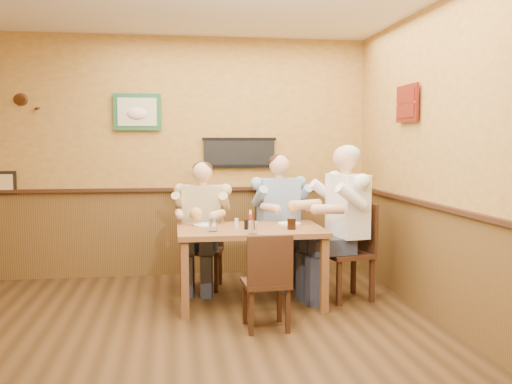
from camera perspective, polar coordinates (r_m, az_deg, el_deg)
room at (r=4.44m, az=-9.16°, el=6.38°), size 5.02×5.03×2.81m
dining_table at (r=5.54m, az=-0.59°, el=-4.52°), size 1.40×0.90×0.75m
chair_back_left at (r=6.18m, az=-5.30°, el=-5.68°), size 0.47×0.47×0.86m
chair_back_right at (r=6.40m, az=2.26°, el=-5.08°), size 0.49×0.49×0.91m
chair_right_end at (r=5.79m, az=9.07°, el=-5.90°), size 0.53×0.53×0.97m
chair_near_side at (r=4.86m, az=0.99°, el=-8.86°), size 0.40×0.40×0.82m
diner_tan_shirt at (r=6.15m, az=-5.31°, el=-3.99°), size 0.68×0.68×1.23m
diner_blue_polo at (r=6.37m, az=2.27°, el=-3.37°), size 0.69×0.69×1.29m
diner_white_elder at (r=5.75m, az=9.10°, el=-3.87°), size 0.76×0.76×1.39m
water_glass_left at (r=5.29m, az=-4.31°, el=-3.32°), size 0.10×0.10×0.12m
water_glass_mid at (r=5.14m, az=-0.32°, el=-3.56°), size 0.09×0.09×0.12m
cola_tumbler at (r=5.42m, az=3.57°, el=-3.19°), size 0.09×0.09×0.11m
hot_sauce_bottle at (r=5.41m, az=-0.56°, el=-2.89°), size 0.05×0.05×0.16m
salt_shaker at (r=5.48m, az=-1.97°, el=-3.15°), size 0.04×0.04×0.09m
pepper_shaker at (r=5.40m, az=-0.99°, el=-3.27°), size 0.04×0.04×0.09m
plate_far_left at (r=5.69m, az=-5.08°, el=-3.27°), size 0.29×0.29×0.02m
plate_far_right at (r=5.75m, az=3.34°, el=-3.17°), size 0.27×0.27×0.02m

